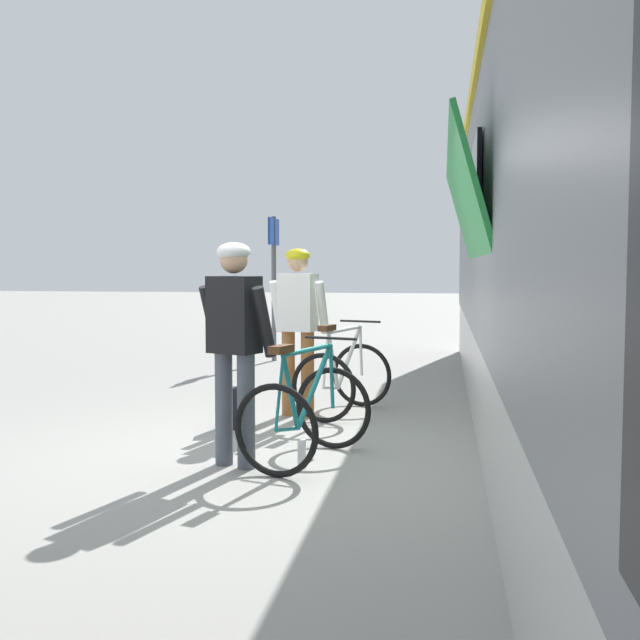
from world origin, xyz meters
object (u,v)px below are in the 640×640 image
Objects in this scene: water_bottle_near_the_bikes at (302,454)px; bicycle_far_teal at (306,413)px; backpack_on_platform at (234,408)px; cyclist_far_in_dark at (235,333)px; bicycle_near_white at (343,377)px; platform_sign_post at (274,264)px; cyclist_near_in_white at (298,316)px.

bicycle_far_teal is at bearing 89.18° from water_bottle_near_the_bikes.
cyclist_far_in_dark is at bearing -85.41° from backpack_on_platform.
platform_sign_post reaches higher than bicycle_near_white.
bicycle_far_teal is 5.47× the size of water_bottle_near_the_bikes.
cyclist_near_in_white is at bearing -160.13° from bicycle_near_white.
bicycle_far_teal is at bearing -63.06° from backpack_on_platform.
platform_sign_post is at bearing 105.32° from cyclist_near_in_white.
cyclist_far_in_dark is at bearing -92.93° from cyclist_near_in_white.
cyclist_near_in_white reaches higher than backpack_on_platform.
bicycle_near_white is at bearing 88.93° from bicycle_far_teal.
cyclist_near_in_white is 2.05m from bicycle_far_teal.
cyclist_near_in_white reaches higher than water_bottle_near_the_bikes.
cyclist_far_in_dark is 1.67m from backpack_on_platform.
cyclist_far_in_dark is 1.44× the size of bicycle_near_white.
cyclist_near_in_white is at bearing -74.68° from platform_sign_post.
water_bottle_near_the_bikes is (0.91, -1.35, -0.09)m from backpack_on_platform.
cyclist_far_in_dark is 0.87m from bicycle_far_teal.
bicycle_far_teal is 0.34m from water_bottle_near_the_bikes.
backpack_on_platform is at bearing 123.99° from water_bottle_near_the_bikes.
cyclist_near_in_white is 2.32m from water_bottle_near_the_bikes.
bicycle_near_white is (0.57, 2.28, -0.65)m from cyclist_far_in_dark.
backpack_on_platform is at bearing 127.89° from bicycle_far_teal.
platform_sign_post reaches higher than cyclist_far_in_dark.
backpack_on_platform is at bearing -124.15° from cyclist_near_in_white.
bicycle_near_white reaches higher than water_bottle_near_the_bikes.
bicycle_near_white and bicycle_far_teal have the same top height.
platform_sign_post is (-1.28, 4.69, 0.57)m from cyclist_near_in_white.
backpack_on_platform is (-0.91, 1.17, -0.20)m from bicycle_far_teal.
bicycle_near_white is 2.07m from bicycle_far_teal.
bicycle_near_white is (0.46, 0.17, -0.65)m from cyclist_near_in_white.
cyclist_near_in_white is 0.73× the size of platform_sign_post.
cyclist_near_in_white is at bearing 101.36° from water_bottle_near_the_bikes.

